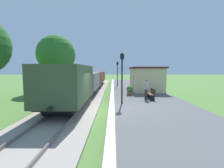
# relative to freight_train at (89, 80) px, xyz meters

# --- Properties ---
(ground_plane) EXTENTS (160.00, 160.00, 0.00)m
(ground_plane) POSITION_rel_freight_train_xyz_m (2.40, -9.14, -1.48)
(ground_plane) COLOR #517A38
(platform_slab) EXTENTS (6.00, 60.00, 0.25)m
(platform_slab) POSITION_rel_freight_train_xyz_m (5.60, -9.14, -1.36)
(platform_slab) COLOR #565659
(platform_slab) RESTS_ON ground
(platform_edge_stripe) EXTENTS (0.36, 60.00, 0.01)m
(platform_edge_stripe) POSITION_rel_freight_train_xyz_m (2.80, -9.14, -1.23)
(platform_edge_stripe) COLOR silver
(platform_edge_stripe) RESTS_ON platform_slab
(track_ballast) EXTENTS (3.80, 60.00, 0.12)m
(track_ballast) POSITION_rel_freight_train_xyz_m (-0.00, -9.14, -1.42)
(track_ballast) COLOR #9E9389
(track_ballast) RESTS_ON ground
(rail_near) EXTENTS (0.07, 60.00, 0.14)m
(rail_near) POSITION_rel_freight_train_xyz_m (0.72, -9.14, -1.29)
(rail_near) COLOR slate
(rail_near) RESTS_ON track_ballast
(rail_far) EXTENTS (0.07, 60.00, 0.14)m
(rail_far) POSITION_rel_freight_train_xyz_m (-0.72, -9.14, -1.29)
(rail_far) COLOR slate
(rail_far) RESTS_ON track_ballast
(freight_train) EXTENTS (2.50, 26.00, 2.72)m
(freight_train) POSITION_rel_freight_train_xyz_m (0.00, 0.00, 0.00)
(freight_train) COLOR #384C33
(freight_train) RESTS_ON rail_near
(station_hut) EXTENTS (3.50, 5.80, 2.78)m
(station_hut) POSITION_rel_freight_train_xyz_m (6.80, -0.08, 0.17)
(station_hut) COLOR beige
(station_hut) RESTS_ON platform_slab
(bench_near_hut) EXTENTS (0.42, 1.50, 0.91)m
(bench_near_hut) POSITION_rel_freight_train_xyz_m (6.10, -6.08, -0.76)
(bench_near_hut) COLOR #422819
(bench_near_hut) RESTS_ON platform_slab
(bench_down_platform) EXTENTS (0.42, 1.50, 0.91)m
(bench_down_platform) POSITION_rel_freight_train_xyz_m (6.10, 4.88, -0.76)
(bench_down_platform) COLOR #422819
(bench_down_platform) RESTS_ON platform_slab
(person_waiting) EXTENTS (0.36, 0.44, 1.71)m
(person_waiting) POSITION_rel_freight_train_xyz_m (5.60, -6.29, -0.30)
(person_waiting) COLOR #38332D
(person_waiting) RESTS_ON platform_slab
(potted_planter) EXTENTS (0.64, 0.64, 0.92)m
(potted_planter) POSITION_rel_freight_train_xyz_m (4.51, -3.92, -0.76)
(potted_planter) COLOR brown
(potted_planter) RESTS_ON platform_slab
(lamp_post_near) EXTENTS (0.28, 0.28, 3.70)m
(lamp_post_near) POSITION_rel_freight_train_xyz_m (3.53, -7.90, 1.32)
(lamp_post_near) COLOR black
(lamp_post_near) RESTS_ON platform_slab
(lamp_post_far) EXTENTS (0.28, 0.28, 3.70)m
(lamp_post_far) POSITION_rel_freight_train_xyz_m (3.53, 4.55, 1.32)
(lamp_post_far) COLOR black
(lamp_post_far) RESTS_ON platform_slab
(tree_trackside_far) EXTENTS (4.62, 4.62, 6.90)m
(tree_trackside_far) POSITION_rel_freight_train_xyz_m (-4.07, 0.36, 3.10)
(tree_trackside_far) COLOR #4C3823
(tree_trackside_far) RESTS_ON ground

